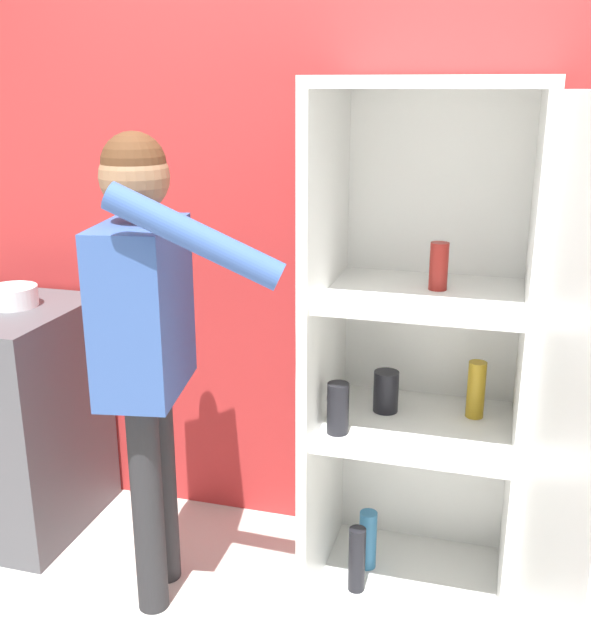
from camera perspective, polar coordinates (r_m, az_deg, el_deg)
The scene contains 5 objects.
wall_back at distance 2.79m, azimuth 4.44°, elevation 7.67°, with size 7.00×0.06×2.55m.
refrigerator at distance 2.41m, azimuth 11.60°, elevation -4.07°, with size 0.84×1.29×1.77m.
person at distance 2.45m, azimuth -11.31°, elevation 0.08°, with size 0.68×0.54×1.62m.
counter at distance 3.26m, azimuth -21.09°, elevation -6.98°, with size 0.61×0.62×0.93m.
bowl at distance 3.09m, azimuth -20.75°, elevation 1.70°, with size 0.19×0.19×0.08m.
Camera 1 is at (0.54, -1.72, 1.75)m, focal length 42.00 mm.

